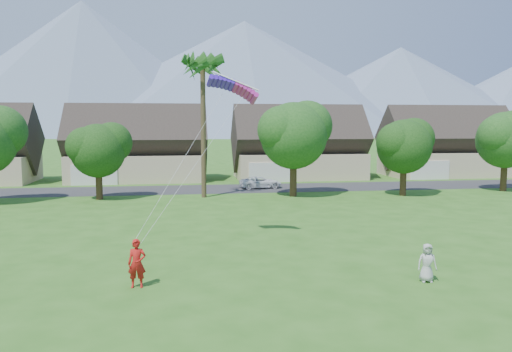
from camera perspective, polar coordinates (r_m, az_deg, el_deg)
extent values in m
plane|color=#2D6019|center=(17.36, 4.93, -16.10)|extent=(500.00, 500.00, 0.00)
cube|color=#2D2D30|center=(50.22, -3.93, -1.47)|extent=(90.00, 7.00, 0.01)
imported|color=red|center=(20.71, -13.46, -9.69)|extent=(0.74, 0.50, 1.96)
imported|color=#B4B4AF|center=(22.07, 18.97, -9.36)|extent=(0.86, 0.64, 1.61)
imported|color=white|center=(50.59, 0.54, -0.73)|extent=(4.48, 2.51, 1.18)
cone|color=slate|center=(281.83, -19.08, 11.48)|extent=(190.00, 190.00, 70.00)
cone|color=slate|center=(278.78, -1.29, 11.04)|extent=(240.00, 240.00, 62.00)
cone|color=slate|center=(302.71, 16.11, 9.27)|extent=(200.00, 200.00, 50.00)
cube|color=beige|center=(59.10, -13.34, 0.96)|extent=(15.00, 8.00, 3.00)
cube|color=#382D28|center=(58.92, -13.42, 4.15)|extent=(15.75, 8.15, 8.15)
cube|color=silver|center=(55.68, -18.01, 0.11)|extent=(4.80, 0.12, 2.20)
cube|color=beige|center=(60.44, 4.90, 1.21)|extent=(15.00, 8.00, 3.00)
cube|color=#382D28|center=(60.26, 4.93, 4.33)|extent=(15.75, 8.15, 8.15)
cube|color=silver|center=(55.68, 1.64, 0.41)|extent=(4.80, 0.12, 2.20)
cube|color=beige|center=(67.35, 20.85, 1.33)|extent=(15.00, 8.00, 3.00)
cube|color=#382D28|center=(67.18, 20.96, 4.12)|extent=(15.75, 8.15, 8.15)
cube|color=silver|center=(61.83, 19.26, 0.63)|extent=(4.80, 0.12, 2.20)
cylinder|color=#47301C|center=(45.08, -17.48, -1.21)|extent=(0.56, 0.56, 2.18)
sphere|color=#214916|center=(44.81, -17.61, 2.77)|extent=(4.62, 4.62, 4.62)
cylinder|color=#47301C|center=(45.01, 4.28, -0.54)|extent=(0.62, 0.62, 2.82)
sphere|color=#214916|center=(44.73, 4.32, 4.61)|extent=(5.98, 5.98, 5.98)
cylinder|color=#47301C|center=(47.30, 16.46, -0.77)|extent=(0.58, 0.58, 2.30)
sphere|color=#214916|center=(47.04, 16.58, 3.24)|extent=(4.90, 4.90, 4.90)
cylinder|color=#47301C|center=(54.04, 26.45, -0.20)|extent=(0.60, 0.60, 2.56)
sphere|color=#214916|center=(53.81, 26.63, 3.70)|extent=(5.44, 5.44, 5.44)
cylinder|color=#4C3D26|center=(44.19, -6.04, 5.29)|extent=(0.44, 0.44, 12.00)
sphere|color=#286021|center=(44.56, -6.13, 13.41)|extent=(3.00, 3.00, 3.00)
cube|color=#441BCB|center=(27.24, -4.02, 10.23)|extent=(1.41, 1.05, 0.50)
cube|color=#B9228E|center=(27.38, -1.11, 10.22)|extent=(1.41, 1.05, 0.50)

